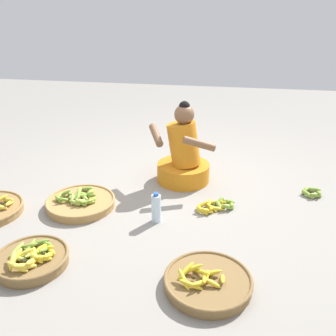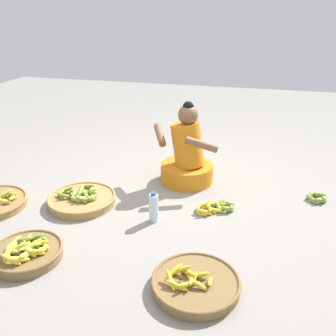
{
  "view_description": "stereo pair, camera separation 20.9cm",
  "coord_description": "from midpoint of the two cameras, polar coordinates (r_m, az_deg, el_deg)",
  "views": [
    {
      "loc": [
        0.51,
        -3.02,
        1.63
      ],
      "look_at": [
        0.0,
        -0.2,
        0.35
      ],
      "focal_mm": 39.36,
      "sensor_mm": 36.0,
      "label": 1
    },
    {
      "loc": [
        0.71,
        -2.97,
        1.63
      ],
      "look_at": [
        0.0,
        -0.2,
        0.35
      ],
      "focal_mm": 39.36,
      "sensor_mm": 36.0,
      "label": 2
    }
  ],
  "objects": [
    {
      "name": "loose_bananas_mid_right",
      "position": [
        3.22,
        9.24,
        -6.09
      ],
      "size": [
        0.35,
        0.29,
        0.09
      ],
      "color": "olive",
      "rests_on": "ground"
    },
    {
      "name": "loose_bananas_back_center",
      "position": [
        3.63,
        23.63,
        -4.23
      ],
      "size": [
        0.2,
        0.21,
        0.08
      ],
      "color": "olive",
      "rests_on": "ground"
    },
    {
      "name": "vendor_woman_front",
      "position": [
        3.6,
        4.61,
        1.69
      ],
      "size": [
        0.69,
        0.52,
        0.81
      ],
      "color": "orange",
      "rests_on": "ground"
    },
    {
      "name": "banana_basket_back_left",
      "position": [
        2.76,
        -18.99,
        -12.29
      ],
      "size": [
        0.5,
        0.5,
        0.15
      ],
      "color": "brown",
      "rests_on": "ground"
    },
    {
      "name": "banana_basket_front_left",
      "position": [
        3.34,
        -11.46,
        -4.74
      ],
      "size": [
        0.6,
        0.6,
        0.14
      ],
      "color": "#A87F47",
      "rests_on": "ground"
    },
    {
      "name": "water_bottle",
      "position": [
        2.99,
        -0.22,
        -6.19
      ],
      "size": [
        0.08,
        0.08,
        0.26
      ],
      "color": "silver",
      "rests_on": "ground"
    },
    {
      "name": "ground_plane",
      "position": [
        3.46,
        2.56,
        -4.02
      ],
      "size": [
        10.0,
        10.0,
        0.0
      ],
      "primitive_type": "plane",
      "color": "gray"
    },
    {
      "name": "banana_basket_mid_left",
      "position": [
        2.4,
        6.87,
        -17.35
      ],
      "size": [
        0.56,
        0.56,
        0.14
      ],
      "color": "brown",
      "rests_on": "ground"
    }
  ]
}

